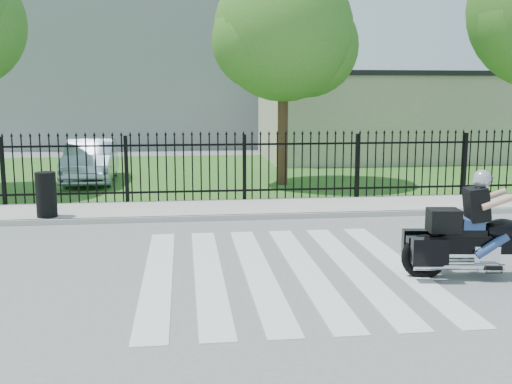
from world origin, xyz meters
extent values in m
plane|color=slate|center=(0.00, 0.00, 0.00)|extent=(120.00, 120.00, 0.00)
cube|color=#ADAAA3|center=(0.00, 5.00, 0.06)|extent=(40.00, 2.00, 0.12)
cube|color=#ADAAA3|center=(0.00, 4.00, 0.06)|extent=(40.00, 0.12, 0.12)
cube|color=#2A6021|center=(0.00, 12.00, 0.01)|extent=(40.00, 12.00, 0.02)
cube|color=black|center=(0.00, 6.00, 0.35)|extent=(26.00, 0.04, 0.05)
cube|color=black|center=(0.00, 6.00, 1.55)|extent=(26.00, 0.04, 0.05)
cylinder|color=#382316|center=(1.50, 9.00, 2.08)|extent=(0.32, 0.32, 4.16)
sphere|color=#367020|center=(1.50, 9.00, 4.68)|extent=(4.20, 4.20, 4.20)
cube|color=#BDB59D|center=(7.00, 16.00, 1.75)|extent=(10.00, 6.00, 3.50)
cube|color=black|center=(7.00, 16.00, 3.60)|extent=(10.20, 6.20, 0.20)
cube|color=gray|center=(-3.00, 26.00, 6.00)|extent=(15.00, 10.00, 12.00)
torus|color=black|center=(2.16, -0.59, 0.33)|extent=(0.74, 0.24, 0.72)
cube|color=black|center=(2.94, -0.70, 0.54)|extent=(1.31, 0.40, 0.30)
ellipsoid|color=black|center=(3.34, -0.75, 0.77)|extent=(0.66, 0.47, 0.33)
cube|color=black|center=(2.75, -0.67, 0.73)|extent=(0.68, 0.40, 0.10)
cube|color=silver|center=(3.09, -0.72, 0.38)|extent=(0.43, 0.34, 0.30)
cube|color=black|center=(2.43, -0.63, 0.91)|extent=(0.52, 0.43, 0.36)
cube|color=navy|center=(2.87, -0.69, 0.85)|extent=(0.37, 0.34, 0.18)
sphere|color=#B4B7BD|center=(2.98, -0.70, 1.56)|extent=(0.29, 0.29, 0.29)
imported|color=#A2B3CB|center=(-4.52, 10.30, 0.71)|extent=(1.60, 4.21, 1.37)
cylinder|color=black|center=(-4.62, 4.30, 0.62)|extent=(0.53, 0.53, 1.01)
camera|label=1|loc=(-1.56, -9.30, 2.88)|focal=42.00mm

